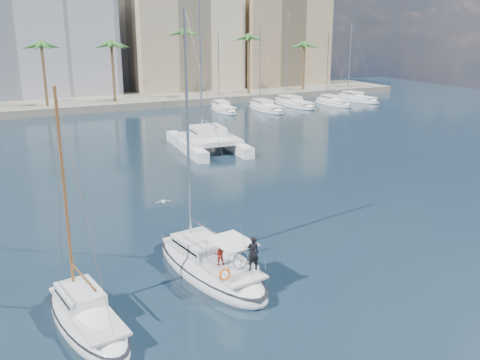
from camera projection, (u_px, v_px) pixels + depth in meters
ground at (247, 237)px, 34.64m from camera, size 160.00×160.00×0.00m
quay at (76, 104)px, 86.84m from camera, size 120.00×14.00×1.20m
building_beige at (182, 41)px, 101.32m from camera, size 20.00×14.00×20.00m
building_tan_right at (278, 45)px, 108.43m from camera, size 18.00×12.00×18.00m
palm_centre at (75, 44)px, 80.67m from camera, size 3.60×3.60×12.30m
palm_right at (271, 41)px, 95.21m from camera, size 3.60×3.60×12.30m
main_sloop at (210, 266)px, 29.45m from camera, size 4.53×10.34×14.85m
small_sloop at (87, 319)px, 24.29m from camera, size 3.60×8.22×11.42m
catamaran at (208, 139)px, 58.40m from camera, size 6.99×12.60×17.73m
seagull at (163, 201)px, 39.30m from camera, size 1.20×0.51×0.22m
moored_yacht_a at (223, 112)px, 83.55m from camera, size 3.37×9.52×11.90m
moored_yacht_b at (266, 110)px, 84.61m from camera, size 3.32×10.83×13.72m
moored_yacht_c at (294, 106)px, 89.10m from camera, size 3.98×12.33×15.54m
moored_yacht_d at (333, 105)px, 90.17m from camera, size 3.52×9.55×11.90m
moored_yacht_e at (356, 101)px, 94.66m from camera, size 4.61×11.11×13.72m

